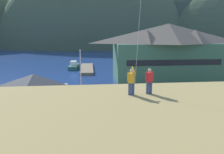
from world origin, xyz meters
name	(u,v)px	position (x,y,z in m)	size (l,w,h in m)	color
ground_plane	(126,121)	(0.00, 0.00, 0.00)	(600.00, 600.00, 0.00)	#66604C
parking_lot_pad	(120,106)	(0.00, 5.00, 0.05)	(40.00, 20.00, 0.10)	slate
bay_water	(100,58)	(0.00, 60.00, 0.01)	(360.00, 84.00, 0.03)	navy
far_hill_east_peak	(95,48)	(-0.48, 110.06, 0.00)	(111.44, 47.82, 94.00)	#42513D
far_hill_center_saddle	(198,46)	(67.75, 118.23, 0.00)	(99.86, 46.85, 71.88)	#2D3D33
far_hill_far_shoulder	(212,46)	(77.61, 118.29, 0.00)	(92.45, 64.46, 72.42)	#3D4C38
harbor_lodge	(168,50)	(12.11, 21.15, 6.14)	(23.28, 9.71, 11.57)	#38604C
storage_shed_near_lot	(35,94)	(-10.80, 3.07, 2.66)	(8.21, 6.36, 5.13)	beige
wharf_dock	(87,69)	(-4.82, 34.15, 0.35)	(3.20, 15.11, 0.70)	#70604C
moored_boat_wharfside	(74,66)	(-8.30, 36.63, 0.72)	(2.81, 7.22, 2.16)	#23564C
parked_car_mid_row_far	(203,110)	(9.07, -0.13, 1.06)	(4.32, 2.29, 1.82)	#B28923
parked_car_lone_by_shed	(107,114)	(-2.24, -0.25, 1.06)	(4.25, 2.16, 1.82)	black
parked_car_front_row_red	(168,95)	(6.99, 6.01, 1.06)	(4.36, 2.38, 1.82)	slate
parked_car_back_row_left	(203,91)	(13.15, 7.69, 1.06)	(4.36, 2.38, 1.82)	slate
parked_car_mid_row_near	(146,108)	(2.60, 1.19, 1.06)	(4.26, 2.18, 1.82)	silver
parked_car_mid_row_center	(103,95)	(-2.20, 6.94, 1.06)	(4.35, 2.35, 1.82)	slate
parking_light_pole	(81,70)	(-5.49, 10.55, 4.24)	(0.24, 0.78, 7.19)	#ADADB2
person_kite_flyer	(131,81)	(-1.38, -9.69, 6.97)	(0.52, 0.68, 1.86)	#384770
person_companion	(149,80)	(-0.14, -9.59, 6.95)	(0.55, 0.40, 1.74)	#384770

